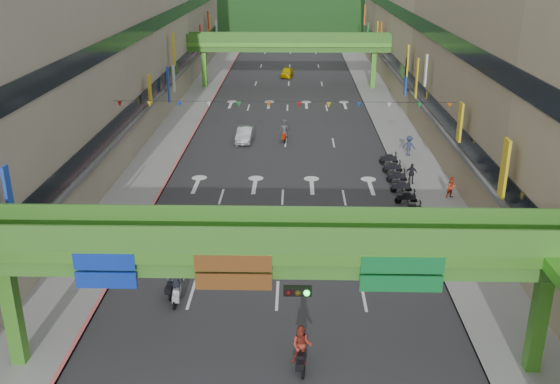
# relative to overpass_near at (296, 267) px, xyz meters

# --- Properties ---
(road_slab) EXTENTS (18.00, 140.00, 0.02)m
(road_slab) POSITION_rel_overpass_near_xyz_m (-0.93, 44.62, -5.20)
(road_slab) COLOR #28282B
(road_slab) RESTS_ON ground
(sidewalk_left) EXTENTS (4.00, 140.00, 0.15)m
(sidewalk_left) POSITION_rel_overpass_near_xyz_m (-11.93, 44.62, -5.13)
(sidewalk_left) COLOR gray
(sidewalk_left) RESTS_ON ground
(sidewalk_right) EXTENTS (4.00, 140.00, 0.15)m
(sidewalk_right) POSITION_rel_overpass_near_xyz_m (10.07, 44.62, -5.13)
(sidewalk_right) COLOR gray
(sidewalk_right) RESTS_ON ground
(curb_left) EXTENTS (0.20, 140.00, 0.18)m
(curb_left) POSITION_rel_overpass_near_xyz_m (-10.03, 44.62, -5.12)
(curb_left) COLOR #CC5959
(curb_left) RESTS_ON ground
(curb_right) EXTENTS (0.20, 140.00, 0.18)m
(curb_right) POSITION_rel_overpass_near_xyz_m (8.17, 44.62, -5.12)
(curb_right) COLOR gray
(curb_right) RESTS_ON ground
(building_row_left) EXTENTS (12.80, 95.00, 19.00)m
(building_row_left) POSITION_rel_overpass_near_xyz_m (-19.86, 44.62, 4.25)
(building_row_left) COLOR #9E937F
(building_row_left) RESTS_ON ground
(building_row_right) EXTENTS (12.80, 95.00, 19.00)m
(building_row_right) POSITION_rel_overpass_near_xyz_m (18.00, 44.62, 4.25)
(building_row_right) COLOR gray
(building_row_right) RESTS_ON ground
(overpass_near) EXTENTS (28.00, 12.27, 7.10)m
(overpass_near) POSITION_rel_overpass_near_xyz_m (0.00, 0.00, 0.00)
(overpass_near) COLOR #4C9E2D
(overpass_near) RESTS_ON ground
(overpass_far) EXTENTS (28.00, 2.20, 7.10)m
(overpass_far) POSITION_rel_overpass_near_xyz_m (-0.93, 59.62, 0.20)
(overpass_far) COLOR #4C9E2D
(overpass_far) RESTS_ON ground
(hill_left) EXTENTS (168.00, 140.00, 112.00)m
(hill_left) POSITION_rel_overpass_near_xyz_m (-15.93, 154.62, -5.21)
(hill_left) COLOR #1C4419
(hill_left) RESTS_ON ground
(hill_right) EXTENTS (208.00, 176.00, 128.00)m
(hill_right) POSITION_rel_overpass_near_xyz_m (24.07, 174.62, -5.21)
(hill_right) COLOR #1C4419
(hill_right) RESTS_ON ground
(bunting_string) EXTENTS (26.00, 0.36, 0.47)m
(bunting_string) POSITION_rel_overpass_near_xyz_m (-0.93, 24.62, 0.75)
(bunting_string) COLOR black
(bunting_string) RESTS_ON ground
(scooter_rider_near) EXTENTS (0.63, 1.60, 1.90)m
(scooter_rider_near) POSITION_rel_overpass_near_xyz_m (-6.46, 6.55, -4.34)
(scooter_rider_near) COLOR black
(scooter_rider_near) RESTS_ON ground
(scooter_rider_mid) EXTENTS (0.96, 1.60, 2.16)m
(scooter_rider_mid) POSITION_rel_overpass_near_xyz_m (0.27, 0.46, -4.08)
(scooter_rider_mid) COLOR black
(scooter_rider_mid) RESTS_ON ground
(scooter_rider_left) EXTENTS (0.96, 1.60, 1.93)m
(scooter_rider_left) POSITION_rel_overpass_near_xyz_m (-6.03, 5.76, -4.25)
(scooter_rider_left) COLOR #9D9FA7
(scooter_rider_left) RESTS_ON ground
(scooter_rider_far) EXTENTS (0.95, 1.60, 2.16)m
(scooter_rider_far) POSITION_rel_overpass_near_xyz_m (-1.06, 34.90, -4.10)
(scooter_rider_far) COLOR maroon
(scooter_rider_far) RESTS_ON ground
(parked_scooter_row) EXTENTS (1.60, 11.55, 1.08)m
(parked_scooter_row) POSITION_rel_overpass_near_xyz_m (7.87, 22.85, -4.68)
(parked_scooter_row) COLOR black
(parked_scooter_row) RESTS_ON ground
(car_silver) EXTENTS (1.59, 4.09, 1.33)m
(car_silver) POSITION_rel_overpass_near_xyz_m (-4.79, 34.92, -4.54)
(car_silver) COLOR silver
(car_silver) RESTS_ON ground
(car_yellow) EXTENTS (1.93, 4.08, 1.35)m
(car_yellow) POSITION_rel_overpass_near_xyz_m (-1.26, 67.63, -4.53)
(car_yellow) COLOR #D7B500
(car_yellow) RESTS_ON ground
(pedestrian_red) EXTENTS (0.92, 0.83, 1.54)m
(pedestrian_red) POSITION_rel_overpass_near_xyz_m (11.27, 20.49, -4.44)
(pedestrian_red) COLOR red
(pedestrian_red) RESTS_ON ground
(pedestrian_dark) EXTENTS (0.95, 0.42, 1.60)m
(pedestrian_dark) POSITION_rel_overpass_near_xyz_m (8.87, 23.41, -4.41)
(pedestrian_dark) COLOR black
(pedestrian_dark) RESTS_ON ground
(pedestrian_blue) EXTENTS (0.97, 0.81, 1.77)m
(pedestrian_blue) POSITION_rel_overpass_near_xyz_m (9.87, 30.45, -4.32)
(pedestrian_blue) COLOR #27304E
(pedestrian_blue) RESTS_ON ground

